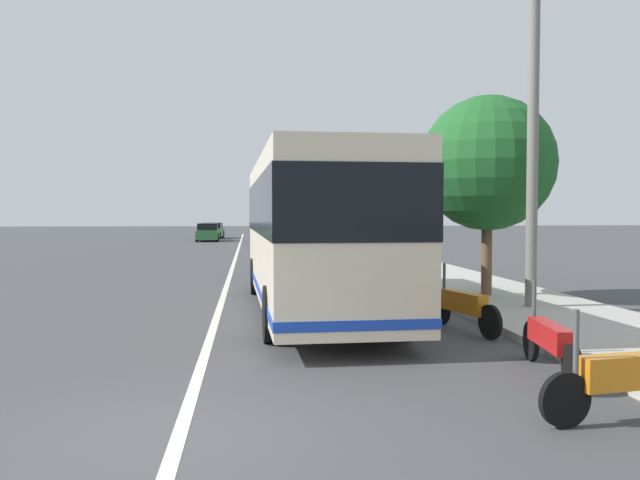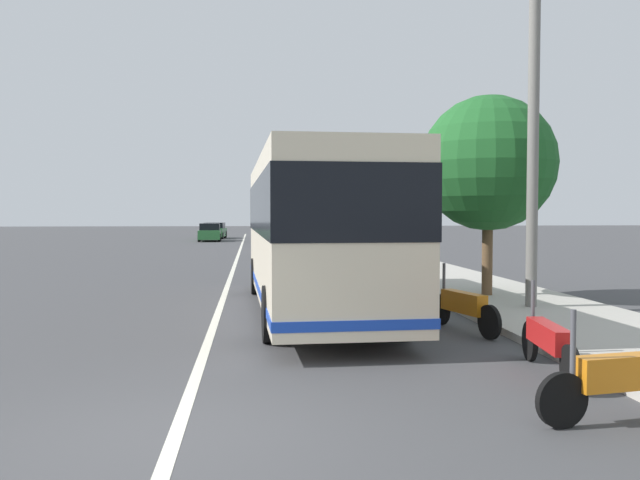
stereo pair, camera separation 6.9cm
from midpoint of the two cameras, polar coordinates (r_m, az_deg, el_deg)
The scene contains 13 objects.
ground_plane at distance 6.99m, azimuth -12.34°, elevation -16.47°, with size 220.00×220.00×0.00m, color #424244.
sidewalk_curb at distance 17.91m, azimuth 15.13°, elevation -4.72°, with size 110.00×3.60×0.14m, color #B2ADA3.
lane_divider_line at distance 16.75m, azimuth -8.53°, elevation -5.38°, with size 110.00×0.16×0.01m, color silver.
coach_bus at distance 14.73m, azimuth -0.53°, elevation 1.26°, with size 10.83×2.87×3.43m.
motorcycle_far_end at distance 7.87m, azimuth 25.79°, elevation -10.97°, with size 0.45×2.24×1.25m.
motorcycle_angled at distance 9.65m, azimuth 19.68°, elevation -8.43°, with size 2.35×0.42×1.25m.
motorcycle_by_tree at distance 12.64m, azimuth 12.68°, elevation -5.75°, with size 2.22×0.66×1.26m.
car_side_street at distance 51.45m, azimuth -4.10°, elevation 0.60°, with size 4.31×2.04×1.45m.
car_behind_bus at distance 53.45m, azimuth -9.67°, elevation 0.65°, with size 4.19×1.88×1.45m.
car_far_distant at distance 59.12m, azimuth -9.27°, elevation 0.81°, with size 4.48×2.10×1.43m.
car_oncoming at distance 38.21m, azimuth -4.21°, elevation 0.10°, with size 4.23×2.03×1.61m.
roadside_tree_mid_block at distance 17.29m, azimuth 14.75°, elevation 6.54°, with size 3.48×3.48×5.28m.
utility_pole at distance 15.47m, azimuth 18.44°, elevation 9.49°, with size 0.25×0.25×8.41m, color slate.
Camera 2 is at (-6.58, -0.79, 2.25)m, focal length 36.24 mm.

